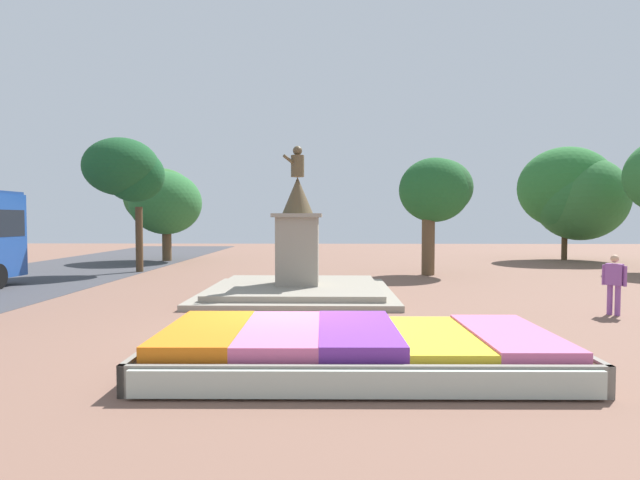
% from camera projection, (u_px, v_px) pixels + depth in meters
% --- Properties ---
extents(ground_plane, '(78.89, 78.89, 0.00)m').
position_uv_depth(ground_plane, '(291.00, 341.00, 9.96)').
color(ground_plane, brown).
extents(flower_planter, '(6.75, 3.35, 0.66)m').
position_uv_depth(flower_planter, '(353.00, 349.00, 8.22)').
color(flower_planter, '#38281C').
rests_on(flower_planter, ground_plane).
extents(statue_monument, '(5.94, 5.94, 4.74)m').
position_uv_depth(statue_monument, '(298.00, 272.00, 15.91)').
color(statue_monument, gray).
rests_on(statue_monument, ground_plane).
extents(pedestrian_near_planter, '(0.43, 0.43, 1.53)m').
position_uv_depth(pedestrian_near_planter, '(614.00, 281.00, 12.59)').
color(pedestrian_near_planter, '#8C4C99').
rests_on(pedestrian_near_planter, ground_plane).
extents(park_tree_far_left, '(4.70, 4.81, 5.42)m').
position_uv_depth(park_tree_far_left, '(162.00, 200.00, 28.77)').
color(park_tree_far_left, brown).
rests_on(park_tree_far_left, ground_plane).
extents(park_tree_behind_statue, '(6.04, 5.44, 6.68)m').
position_uv_depth(park_tree_behind_statue, '(573.00, 194.00, 29.14)').
color(park_tree_behind_statue, '#4C3823').
rests_on(park_tree_behind_statue, ground_plane).
extents(park_tree_far_right, '(3.28, 3.34, 5.10)m').
position_uv_depth(park_tree_far_right, '(437.00, 190.00, 21.83)').
color(park_tree_far_right, brown).
rests_on(park_tree_far_right, ground_plane).
extents(park_tree_mid_canopy, '(3.51, 3.07, 6.06)m').
position_uv_depth(park_tree_mid_canopy, '(126.00, 170.00, 22.36)').
color(park_tree_mid_canopy, '#4C3823').
rests_on(park_tree_mid_canopy, ground_plane).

